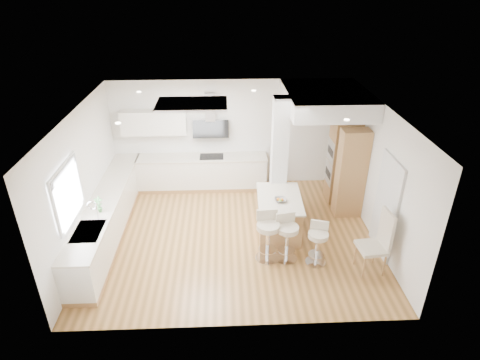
{
  "coord_description": "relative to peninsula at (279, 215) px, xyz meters",
  "views": [
    {
      "loc": [
        -0.18,
        -7.17,
        5.13
      ],
      "look_at": [
        0.15,
        0.4,
        1.16
      ],
      "focal_mm": 30.0,
      "sensor_mm": 36.0,
      "label": 1
    }
  ],
  "objects": [
    {
      "name": "bar_stool_b",
      "position": [
        0.03,
        -0.95,
        0.13
      ],
      "size": [
        0.52,
        0.52,
        0.99
      ],
      "rotation": [
        0.0,
        0.0,
        0.19
      ],
      "color": "silver",
      "rests_on": "ground"
    },
    {
      "name": "counter_back",
      "position": [
        -1.89,
        2.1,
        0.26
      ],
      "size": [
        3.62,
        0.63,
        2.5
      ],
      "color": "#AF804B",
      "rests_on": "ground"
    },
    {
      "name": "wall_right",
      "position": [
        2.02,
        -0.13,
        0.97
      ],
      "size": [
        0.04,
        5.0,
        2.8
      ],
      "primitive_type": "cube",
      "color": "white",
      "rests_on": "ground"
    },
    {
      "name": "dining_chair",
      "position": [
        1.68,
        -1.35,
        0.26
      ],
      "size": [
        0.55,
        0.55,
        1.29
      ],
      "rotation": [
        0.0,
        0.0,
        0.11
      ],
      "color": "beige",
      "rests_on": "ground"
    },
    {
      "name": "peninsula",
      "position": [
        0.0,
        0.0,
        0.0
      ],
      "size": [
        0.99,
        1.44,
        0.92
      ],
      "rotation": [
        0.0,
        0.0,
        -0.04
      ],
      "color": "#AF804B",
      "rests_on": "ground"
    },
    {
      "name": "skylight",
      "position": [
        -1.77,
        0.47,
        2.34
      ],
      "size": [
        4.1,
        2.1,
        0.06
      ],
      "color": "silver",
      "rests_on": "ground"
    },
    {
      "name": "bar_stool_a",
      "position": [
        -0.34,
        -0.92,
        0.16
      ],
      "size": [
        0.5,
        0.5,
        1.05
      ],
      "rotation": [
        0.0,
        0.0,
        0.07
      ],
      "color": "silver",
      "rests_on": "ground"
    },
    {
      "name": "oven_column",
      "position": [
        1.7,
        1.1,
        0.62
      ],
      "size": [
        0.63,
        1.21,
        2.1
      ],
      "color": "#AF804B",
      "rests_on": "ground"
    },
    {
      "name": "ground",
      "position": [
        -0.98,
        -0.13,
        -0.43
      ],
      "size": [
        6.0,
        6.0,
        0.0
      ],
      "primitive_type": "plane",
      "color": "#AE7A40",
      "rests_on": "ground"
    },
    {
      "name": "wall_back",
      "position": [
        -0.98,
        2.37,
        0.97
      ],
      "size": [
        6.0,
        0.04,
        2.8
      ],
      "primitive_type": "cube",
      "color": "white",
      "rests_on": "ground"
    },
    {
      "name": "wall_left",
      "position": [
        -3.98,
        -0.13,
        0.97
      ],
      "size": [
        0.04,
        5.0,
        2.8
      ],
      "primitive_type": "cube",
      "color": "white",
      "rests_on": "ground"
    },
    {
      "name": "ceiling",
      "position": [
        -0.98,
        -0.13,
        -0.43
      ],
      "size": [
        6.0,
        5.0,
        0.02
      ],
      "primitive_type": "cube",
      "color": "white",
      "rests_on": "ground"
    },
    {
      "name": "doorway_right",
      "position": [
        1.99,
        -0.73,
        0.57
      ],
      "size": [
        0.05,
        1.0,
        2.1
      ],
      "color": "#453D36",
      "rests_on": "ground"
    },
    {
      "name": "counter_left",
      "position": [
        -3.68,
        0.1,
        0.03
      ],
      "size": [
        0.63,
        4.5,
        1.35
      ],
      "color": "#AF804B",
      "rests_on": "ground"
    },
    {
      "name": "window_left",
      "position": [
        -3.93,
        -1.03,
        1.26
      ],
      "size": [
        0.06,
        1.28,
        1.07
      ],
      "color": "white",
      "rests_on": "ground"
    },
    {
      "name": "bar_stool_c",
      "position": [
        0.61,
        -1.1,
        0.07
      ],
      "size": [
        0.5,
        0.5,
        0.9
      ],
      "rotation": [
        0.0,
        0.0,
        -0.3
      ],
      "color": "silver",
      "rests_on": "ground"
    },
    {
      "name": "soffit",
      "position": [
        1.12,
        1.27,
        2.17
      ],
      "size": [
        1.78,
        2.2,
        0.4
      ],
      "color": "white",
      "rests_on": "ground"
    },
    {
      "name": "pillar",
      "position": [
        0.07,
        0.82,
        0.97
      ],
      "size": [
        0.35,
        0.35,
        2.8
      ],
      "color": "silver",
      "rests_on": "ground"
    }
  ]
}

